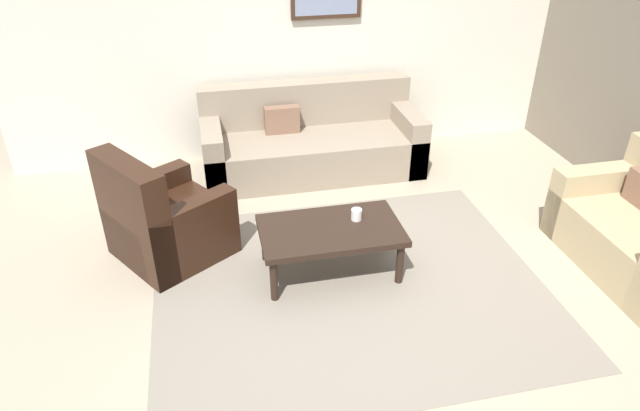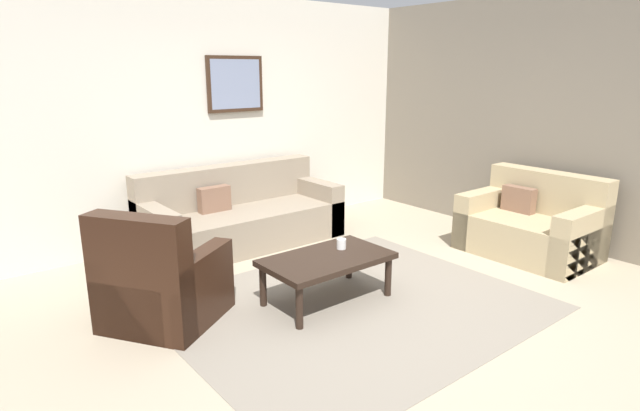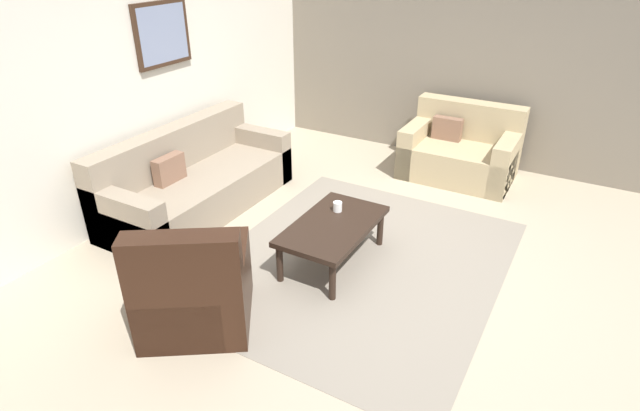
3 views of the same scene
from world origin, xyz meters
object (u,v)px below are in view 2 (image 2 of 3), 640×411
(couch_loveseat, at_px, (533,227))
(cup, at_px, (341,244))
(coffee_table, at_px, (327,262))
(armchair_leather, at_px, (160,288))
(couch_main, at_px, (239,218))
(framed_artwork, at_px, (235,84))

(couch_loveseat, distance_m, cup, 2.38)
(cup, bearing_deg, coffee_table, -161.84)
(couch_loveseat, xyz_separation_m, armchair_leather, (-3.83, 0.95, 0.01))
(couch_loveseat, xyz_separation_m, coffee_table, (-2.54, 0.46, 0.06))
(couch_main, height_order, framed_artwork, framed_artwork)
(couch_main, xyz_separation_m, framed_artwork, (0.27, 0.42, 1.50))
(couch_loveseat, bearing_deg, coffee_table, 169.75)
(couch_main, distance_m, coffee_table, 1.88)
(framed_artwork, bearing_deg, coffee_table, -101.74)
(couch_loveseat, xyz_separation_m, cup, (-2.31, 0.53, 0.16))
(cup, relative_size, framed_artwork, 0.13)
(armchair_leather, distance_m, framed_artwork, 2.92)
(couch_main, distance_m, couch_loveseat, 3.29)
(armchair_leather, bearing_deg, coffee_table, -20.87)
(couch_main, relative_size, coffee_table, 2.05)
(couch_loveseat, bearing_deg, couch_main, 135.08)
(armchair_leather, height_order, framed_artwork, framed_artwork)
(couch_main, xyz_separation_m, cup, (0.02, -1.79, 0.16))
(couch_loveseat, relative_size, coffee_table, 1.20)
(couch_loveseat, bearing_deg, framed_artwork, 126.93)
(cup, height_order, framed_artwork, framed_artwork)
(coffee_table, height_order, cup, cup)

